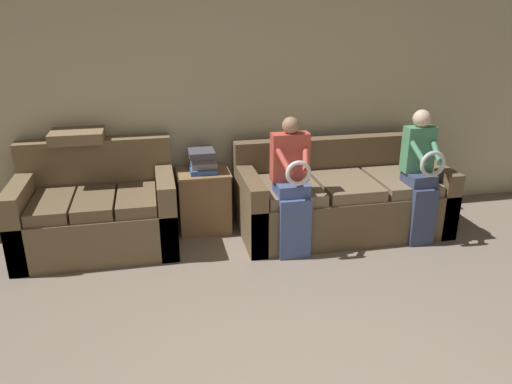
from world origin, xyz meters
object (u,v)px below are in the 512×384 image
Objects in this scene: couch_side at (98,212)px; child_left_seated at (292,183)px; couch_main at (340,198)px; side_shelf at (204,199)px; book_stack at (203,160)px; throw_pillow at (78,135)px; child_right_seated at (421,172)px.

child_left_seated is (1.73, -0.50, 0.33)m from couch_side.
couch_main is 3.32× the size of side_shelf.
child_left_seated reaches higher than couch_side.
throw_pillow is (-1.14, 0.13, 0.29)m from book_stack.
book_stack is at bearing -49.29° from side_shelf.
child_left_seated is 0.99× the size of child_right_seated.
child_right_seated is at bearing -32.48° from couch_main.
child_right_seated is (0.62, -0.40, 0.37)m from couch_main.
couch_side is 3.04m from child_right_seated.
couch_side reaches higher than side_shelf.
couch_main is 0.82m from child_left_seated.
book_stack is (-1.96, 0.68, 0.03)m from child_right_seated.
throw_pillow reaches higher than side_shelf.
couch_side is at bearing 170.53° from child_right_seated.
couch_side is 1.14× the size of child_left_seated.
child_left_seated is 3.86× the size of book_stack.
book_stack is at bearing 10.21° from couch_side.
child_right_seated is 3.90× the size of book_stack.
child_left_seated is at bearing -43.43° from side_shelf.
couch_main is at bearing -2.42° from couch_side.
throw_pillow is (-1.86, 0.81, 0.34)m from child_left_seated.
child_left_seated is at bearing -43.40° from book_stack.
couch_side is 1.10m from book_stack.
throw_pillow is at bearing 165.43° from child_right_seated.
side_shelf is at bearing 10.49° from couch_side.
side_shelf is at bearing 160.86° from child_right_seated.
throw_pillow is (-3.11, 0.81, 0.32)m from child_right_seated.
couch_main is 1.43m from book_stack.
book_stack is (0.00, -0.00, 0.41)m from side_shelf.
couch_main is 2.35m from couch_side.
throw_pillow is (-2.49, 0.41, 0.69)m from couch_main.
side_shelf is at bearing -6.26° from throw_pillow.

